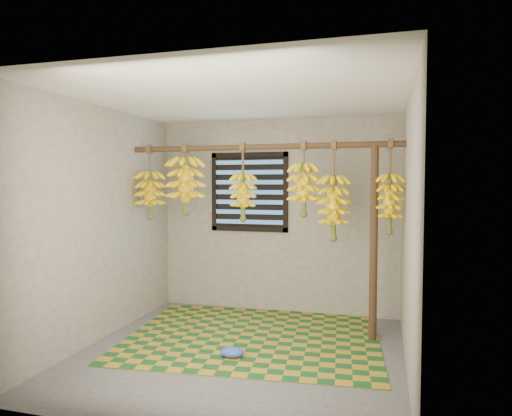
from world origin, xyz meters
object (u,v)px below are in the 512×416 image
(banana_bunch_c, at_px, (243,197))
(banana_bunch_d, at_px, (304,189))
(banana_bunch_e, at_px, (334,208))
(banana_bunch_f, at_px, (390,203))
(banana_bunch_a, at_px, (150,195))
(woven_mat, at_px, (253,337))
(plastic_bag, at_px, (232,352))
(banana_bunch_b, at_px, (186,185))
(support_post, at_px, (374,243))

(banana_bunch_c, bearing_deg, banana_bunch_d, 0.00)
(banana_bunch_c, height_order, banana_bunch_e, same)
(banana_bunch_c, relative_size, banana_bunch_f, 0.90)
(banana_bunch_a, relative_size, banana_bunch_c, 1.00)
(woven_mat, distance_m, plastic_bag, 0.61)
(plastic_bag, bearing_deg, banana_bunch_b, 134.53)
(plastic_bag, distance_m, banana_bunch_c, 1.65)
(banana_bunch_f, bearing_deg, banana_bunch_d, 180.00)
(banana_bunch_c, distance_m, banana_bunch_e, 0.99)
(plastic_bag, height_order, banana_bunch_b, banana_bunch_b)
(support_post, relative_size, banana_bunch_c, 2.35)
(banana_bunch_c, bearing_deg, woven_mat, -52.92)
(banana_bunch_d, bearing_deg, woven_mat, -153.02)
(support_post, height_order, banana_bunch_e, banana_bunch_e)
(banana_bunch_b, bearing_deg, plastic_bag, -45.47)
(plastic_bag, distance_m, banana_bunch_b, 1.94)
(banana_bunch_d, bearing_deg, banana_bunch_f, 0.00)
(plastic_bag, bearing_deg, banana_bunch_f, 31.65)
(banana_bunch_d, distance_m, banana_bunch_e, 0.37)
(woven_mat, xyz_separation_m, banana_bunch_d, (0.48, 0.25, 1.54))
(plastic_bag, height_order, banana_bunch_a, banana_bunch_a)
(support_post, relative_size, plastic_bag, 8.86)
(support_post, height_order, banana_bunch_a, banana_bunch_a)
(woven_mat, height_order, plastic_bag, plastic_bag)
(banana_bunch_a, bearing_deg, woven_mat, -10.60)
(woven_mat, relative_size, plastic_bag, 11.37)
(plastic_bag, relative_size, banana_bunch_e, 0.22)
(banana_bunch_b, relative_size, banana_bunch_f, 0.82)
(banana_bunch_a, relative_size, banana_bunch_e, 0.82)
(banana_bunch_a, relative_size, banana_bunch_d, 1.08)
(woven_mat, relative_size, banana_bunch_b, 3.29)
(banana_bunch_a, height_order, banana_bunch_b, same)
(plastic_bag, distance_m, banana_bunch_d, 1.79)
(plastic_bag, xyz_separation_m, banana_bunch_c, (-0.16, 0.85, 1.41))
(support_post, xyz_separation_m, banana_bunch_b, (-2.07, 0.00, 0.59))
(banana_bunch_a, distance_m, banana_bunch_d, 1.80)
(banana_bunch_c, relative_size, banana_bunch_e, 0.83)
(woven_mat, relative_size, banana_bunch_a, 3.02)
(woven_mat, bearing_deg, banana_bunch_d, 26.98)
(woven_mat, xyz_separation_m, banana_bunch_e, (0.80, 0.25, 1.35))
(support_post, height_order, banana_bunch_d, banana_bunch_d)
(plastic_bag, relative_size, banana_bunch_d, 0.29)
(banana_bunch_a, bearing_deg, banana_bunch_d, 0.00)
(plastic_bag, xyz_separation_m, banana_bunch_a, (-1.29, 0.85, 1.42))
(plastic_bag, bearing_deg, woven_mat, 87.40)
(woven_mat, height_order, banana_bunch_f, banana_bunch_f)
(woven_mat, relative_size, banana_bunch_f, 2.71)
(banana_bunch_b, relative_size, banana_bunch_c, 0.92)
(woven_mat, bearing_deg, banana_bunch_b, 164.12)
(support_post, xyz_separation_m, banana_bunch_f, (0.15, 0.00, 0.41))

